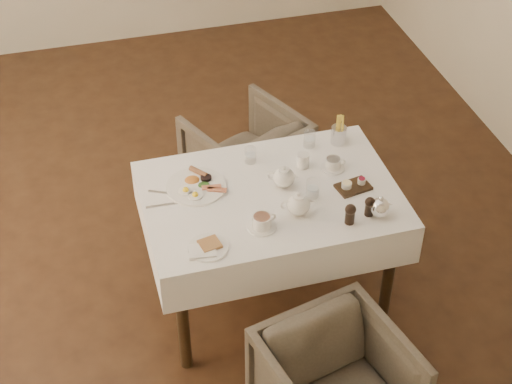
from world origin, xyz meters
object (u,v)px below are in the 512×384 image
object	(u,v)px
armchair_far	(246,156)
breakfast_plate	(197,185)
table	(270,211)
teapot_centre	(284,176)

from	to	relation	value
armchair_far	breakfast_plate	distance (m)	1.02
table	teapot_centre	bearing A→B (deg)	26.91
armchair_far	teapot_centre	xyz separation A→B (m)	(-0.03, -0.88, 0.53)
table	teapot_centre	world-z (taller)	teapot_centre
teapot_centre	table	bearing A→B (deg)	-129.61
armchair_far	breakfast_plate	world-z (taller)	breakfast_plate
table	teapot_centre	xyz separation A→B (m)	(0.08, 0.04, 0.18)
table	armchair_far	world-z (taller)	table
armchair_far	breakfast_plate	size ratio (longest dim) A/B	2.10
table	armchair_far	bearing A→B (deg)	83.02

